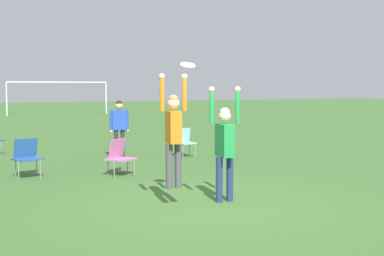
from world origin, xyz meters
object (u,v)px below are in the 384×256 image
object	(u,v)px
person_defending	(225,141)
camping_chair_2	(27,155)
camping_chair_0	(119,155)
person_spectator_near	(119,123)
person_jumping	(173,129)
frisbee	(188,65)
camping_chair_4	(185,140)

from	to	relation	value
person_defending	camping_chair_2	size ratio (longest dim) A/B	2.37
person_defending	camping_chair_0	bearing A→B (deg)	-159.65
camping_chair_0	person_spectator_near	size ratio (longest dim) A/B	0.53
person_jumping	frisbee	world-z (taller)	frisbee
person_defending	camping_chair_2	xyz separation A→B (m)	(-2.76, 4.17, -0.57)
person_jumping	camping_chair_4	world-z (taller)	person_jumping
camping_chair_2	person_defending	bearing A→B (deg)	106.23
camping_chair_0	camping_chair_4	size ratio (longest dim) A/B	1.06
camping_chair_0	camping_chair_4	world-z (taller)	camping_chair_4
camping_chair_2	person_jumping	bearing A→B (deg)	97.15
camping_chair_2	camping_chair_4	distance (m)	4.92
person_defending	frisbee	distance (m)	1.49
person_jumping	person_spectator_near	bearing A→B (deg)	-1.62
camping_chair_0	camping_chair_2	size ratio (longest dim) A/B	1.01
camping_chair_0	camping_chair_2	xyz separation A→B (m)	(-1.98, 0.59, 0.04)
person_jumping	camping_chair_2	world-z (taller)	person_jumping
person_defending	camping_chair_4	size ratio (longest dim) A/B	2.48
camping_chair_0	camping_chair_4	xyz separation A→B (m)	(2.68, 2.18, 0.03)
person_jumping	camping_chair_0	bearing A→B (deg)	5.63
frisbee	camping_chair_4	distance (m)	6.39
camping_chair_2	camping_chair_0	bearing A→B (deg)	146.15
person_jumping	camping_chair_4	bearing A→B (deg)	-18.58
camping_chair_0	person_defending	bearing A→B (deg)	64.40
person_jumping	person_spectator_near	xyz separation A→B (m)	(1.08, 6.34, -0.35)
person_jumping	frisbee	xyz separation A→B (m)	(0.31, 0.08, 1.09)
person_spectator_near	person_defending	bearing A→B (deg)	-85.86
person_defending	frisbee	bearing A→B (deg)	-100.80
camping_chair_0	camping_chair_2	distance (m)	2.07
frisbee	person_spectator_near	bearing A→B (deg)	82.96
person_jumping	person_defending	world-z (taller)	person_jumping
frisbee	camping_chair_0	world-z (taller)	frisbee
person_jumping	camping_chair_2	xyz separation A→B (m)	(-1.83, 4.04, -0.82)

